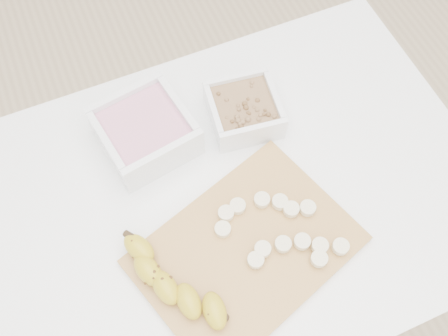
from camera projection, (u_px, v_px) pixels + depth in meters
name	position (u px, v px, depth m)	size (l,w,h in m)	color
ground	(228.00, 287.00, 1.63)	(3.50, 3.50, 0.00)	#C6AD89
table	(230.00, 213.00, 1.05)	(1.00, 0.70, 0.75)	white
bowl_yogurt	(145.00, 131.00, 0.98)	(0.20, 0.20, 0.08)	white
bowl_granola	(244.00, 110.00, 1.01)	(0.15, 0.15, 0.06)	white
cutting_board	(246.00, 250.00, 0.90)	(0.38, 0.27, 0.01)	#B27B42
banana	(175.00, 284.00, 0.85)	(0.06, 0.23, 0.04)	gold
banana_slices	(279.00, 229.00, 0.90)	(0.21, 0.18, 0.02)	beige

